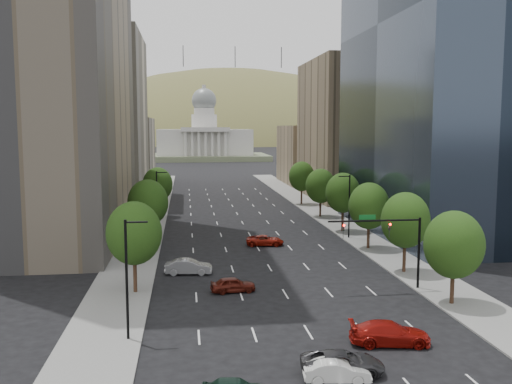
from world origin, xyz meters
name	(u,v)px	position (x,y,z in m)	size (l,w,h in m)	color
sidewalk_left	(142,236)	(-15.50, 60.00, 0.07)	(6.00, 200.00, 0.15)	slate
sidewalk_right	(352,231)	(15.50, 60.00, 0.07)	(6.00, 200.00, 0.15)	slate
midrise_cream_left	(110,118)	(-25.00, 103.00, 17.50)	(14.00, 30.00, 35.00)	beige
filler_left	(127,151)	(-25.00, 136.00, 9.00)	(14.00, 26.00, 18.00)	beige
tower_glass_right	(432,25)	(26.00, 58.00, 30.00)	(16.00, 38.00, 60.00)	black
parking_tan_right	(342,130)	(25.00, 100.00, 15.00)	(14.00, 30.00, 30.00)	#8C7759
filler_right	(309,155)	(25.00, 133.00, 8.00)	(14.00, 26.00, 16.00)	#8C7759
tree_right_0	(454,245)	(14.00, 25.00, 5.39)	(5.20, 5.20, 8.39)	#382316
tree_right_1	(405,220)	(14.00, 36.00, 5.75)	(5.20, 5.20, 8.75)	#382316
tree_right_2	(369,206)	(14.00, 48.00, 5.60)	(5.20, 5.20, 8.61)	#382316
tree_right_3	(343,193)	(14.00, 60.00, 5.89)	(5.20, 5.20, 8.89)	#382316
tree_right_4	(321,186)	(14.00, 74.00, 5.46)	(5.20, 5.20, 8.46)	#382316
tree_right_5	(302,176)	(14.00, 90.00, 5.75)	(5.20, 5.20, 8.75)	#382316
tree_left_0	(134,233)	(-14.00, 32.00, 5.75)	(5.20, 5.20, 8.75)	#382316
tree_left_1	(148,203)	(-14.00, 52.00, 5.96)	(5.20, 5.20, 8.97)	#382316
tree_left_2	(158,184)	(-14.00, 78.00, 5.68)	(5.20, 5.20, 8.68)	#382316
streetlight_rn	(349,204)	(13.44, 55.00, 4.84)	(1.70, 0.20, 9.00)	black
streetlight_ls	(128,276)	(-13.44, 20.00, 4.84)	(1.70, 0.20, 9.00)	black
streetlight_ln	(157,199)	(-13.44, 65.00, 4.84)	(1.70, 0.20, 9.00)	black
traffic_signal	(395,237)	(10.53, 30.00, 5.17)	(9.12, 0.40, 7.38)	black
capitol	(204,142)	(0.00, 249.71, 8.58)	(60.00, 40.00, 35.20)	#596647
foothills	(226,176)	(34.67, 599.39, -37.78)	(720.00, 413.00, 263.00)	olive
car_white	(337,371)	(-0.09, 11.54, 0.68)	(1.44, 4.13, 1.36)	white
car_dkgrey	(342,363)	(0.55, 12.52, 0.74)	(2.45, 5.32, 1.48)	#2A2A2C
car_red_near	(390,333)	(5.29, 16.88, 0.84)	(2.35, 5.78, 1.68)	maroon
car_maroon	(233,285)	(-4.83, 31.22, 0.73)	(1.72, 4.27, 1.45)	#4C140C
car_silver	(188,267)	(-8.99, 38.34, 0.82)	(1.73, 4.97, 1.64)	gray
car_red_far	(265,240)	(1.15, 51.85, 0.69)	(2.30, 4.98, 1.39)	maroon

